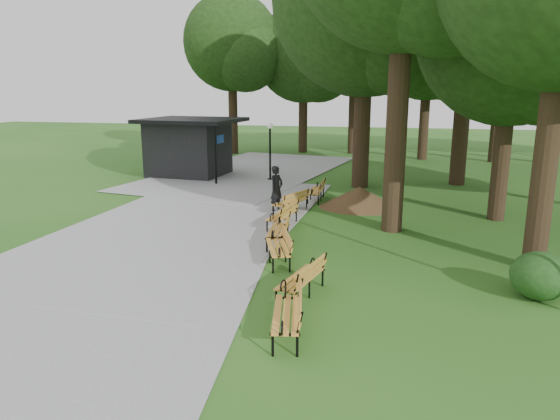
% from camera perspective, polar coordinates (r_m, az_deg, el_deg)
% --- Properties ---
extents(ground, '(100.00, 100.00, 0.00)m').
position_cam_1_polar(ground, '(15.20, -0.36, -4.69)').
color(ground, '#265A19').
rests_on(ground, ground).
extents(path, '(12.00, 38.00, 0.06)m').
position_cam_1_polar(path, '(19.15, -10.04, -1.00)').
color(path, gray).
rests_on(path, ground).
extents(person, '(0.66, 0.77, 1.77)m').
position_cam_1_polar(person, '(20.05, -0.38, 2.37)').
color(person, black).
rests_on(person, ground).
extents(kiosk, '(5.32, 4.73, 3.10)m').
position_cam_1_polar(kiosk, '(28.73, -10.05, 6.86)').
color(kiosk, black).
rests_on(kiosk, ground).
extents(lamp_post, '(0.32, 0.32, 2.99)m').
position_cam_1_polar(lamp_post, '(26.66, -1.11, 7.89)').
color(lamp_post, black).
rests_on(lamp_post, ground).
extents(dirt_mound, '(2.69, 2.69, 0.86)m').
position_cam_1_polar(dirt_mound, '(20.92, 8.74, 1.40)').
color(dirt_mound, '#47301C').
rests_on(dirt_mound, ground).
extents(bench_0, '(0.96, 1.98, 0.88)m').
position_cam_1_polar(bench_0, '(10.19, 0.72, -11.43)').
color(bench_0, orange).
rests_on(bench_0, ground).
extents(bench_1, '(1.06, 2.00, 0.88)m').
position_cam_1_polar(bench_1, '(11.97, 2.30, -7.56)').
color(bench_1, orange).
rests_on(bench_1, ground).
extents(bench_2, '(1.24, 2.00, 0.88)m').
position_cam_1_polar(bench_2, '(14.22, -0.25, -4.12)').
color(bench_2, orange).
rests_on(bench_2, ground).
extents(bench_3, '(0.82, 1.95, 0.88)m').
position_cam_1_polar(bench_3, '(15.81, -0.25, -2.31)').
color(bench_3, orange).
rests_on(bench_3, ground).
extents(bench_4, '(0.93, 1.98, 0.88)m').
position_cam_1_polar(bench_4, '(17.75, 0.25, -0.56)').
color(bench_4, orange).
rests_on(bench_4, ground).
extents(bench_5, '(1.31, 2.00, 0.88)m').
position_cam_1_polar(bench_5, '(19.78, 1.16, 0.89)').
color(bench_5, orange).
rests_on(bench_5, ground).
extents(bench_6, '(0.67, 1.91, 0.88)m').
position_cam_1_polar(bench_6, '(21.99, 3.98, 2.13)').
color(bench_6, orange).
rests_on(bench_6, ground).
extents(lawn_tree_1, '(6.53, 6.53, 9.90)m').
position_cam_1_polar(lawn_tree_1, '(20.07, 24.41, 17.66)').
color(lawn_tree_1, black).
rests_on(lawn_tree_1, ground).
extents(lawn_tree_2, '(8.49, 8.49, 12.73)m').
position_cam_1_polar(lawn_tree_2, '(25.25, 9.50, 21.71)').
color(lawn_tree_2, black).
rests_on(lawn_tree_2, ground).
extents(tree_backdrop, '(37.40, 9.76, 15.90)m').
position_cam_1_polar(tree_backdrop, '(37.15, 18.95, 17.69)').
color(tree_backdrop, black).
rests_on(tree_backdrop, ground).
extents(shrub_0, '(1.29, 1.29, 1.10)m').
position_cam_1_polar(shrub_0, '(13.39, 26.48, -8.72)').
color(shrub_0, '#193D14').
rests_on(shrub_0, ground).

